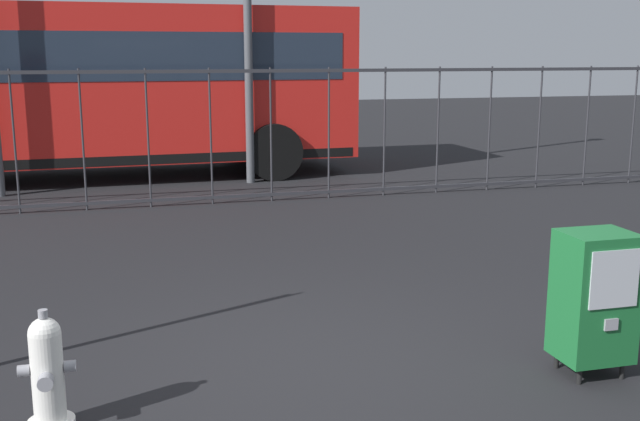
{
  "coord_description": "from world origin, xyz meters",
  "views": [
    {
      "loc": [
        -1.34,
        -4.92,
        2.22
      ],
      "look_at": [
        0.3,
        1.2,
        0.9
      ],
      "focal_mm": 42.77,
      "sensor_mm": 36.0,
      "label": 1
    }
  ],
  "objects": [
    {
      "name": "bus_near",
      "position": [
        -2.39,
        9.27,
        1.71
      ],
      "size": [
        10.58,
        3.06,
        3.0
      ],
      "rotation": [
        0.0,
        0.0,
        0.03
      ],
      "color": "red",
      "rests_on": "ground_plane"
    },
    {
      "name": "ground_plane",
      "position": [
        0.0,
        0.0,
        0.0
      ],
      "size": [
        60.0,
        60.0,
        0.0
      ],
      "primitive_type": "plane",
      "color": "black"
    },
    {
      "name": "fire_hydrant",
      "position": [
        -1.81,
        -0.41,
        0.35
      ],
      "size": [
        0.33,
        0.32,
        0.75
      ],
      "color": "silver",
      "rests_on": "ground_plane"
    },
    {
      "name": "newspaper_box_primary",
      "position": [
        1.79,
        -0.56,
        0.57
      ],
      "size": [
        0.48,
        0.42,
        1.02
      ],
      "color": "black",
      "rests_on": "ground_plane"
    },
    {
      "name": "fence_barrier",
      "position": [
        -0.0,
        6.27,
        1.02
      ],
      "size": [
        18.03,
        0.04,
        2.0
      ],
      "color": "#2D2D33",
      "rests_on": "ground_plane"
    }
  ]
}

